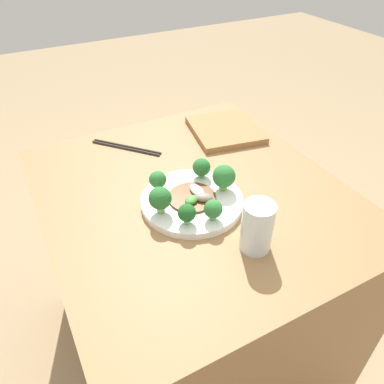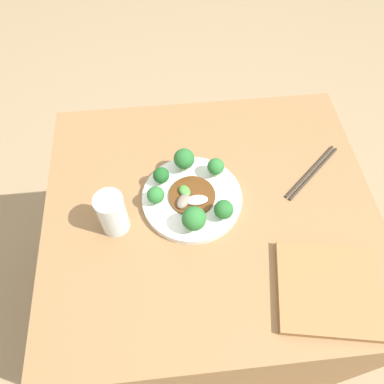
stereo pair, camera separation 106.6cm
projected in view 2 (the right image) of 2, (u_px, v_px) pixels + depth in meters
name	position (u px, v px, depth m)	size (l,w,h in m)	color
ground_plane	(204.00, 296.00, 1.58)	(8.00, 8.00, 0.00)	#9E8460
table	(206.00, 262.00, 1.27)	(0.86, 0.77, 0.73)	olive
plate	(192.00, 198.00, 0.97)	(0.26, 0.26, 0.02)	white
broccoli_southeast	(161.00, 175.00, 0.96)	(0.04, 0.04, 0.05)	#89B76B
broccoli_southwest	(216.00, 167.00, 0.97)	(0.04, 0.04, 0.06)	#70A356
broccoli_north	(194.00, 219.00, 0.88)	(0.06, 0.06, 0.07)	#7AAD5B
broccoli_northwest	(224.00, 210.00, 0.91)	(0.05, 0.05, 0.06)	#70A356
broccoli_south	(184.00, 159.00, 0.98)	(0.05, 0.05, 0.07)	#89B76B
broccoli_east	(156.00, 195.00, 0.93)	(0.04, 0.04, 0.05)	#70A356
stirfry_center	(191.00, 197.00, 0.95)	(0.12, 0.12, 0.02)	#5B3314
drinking_glass	(112.00, 213.00, 0.89)	(0.07, 0.07, 0.12)	silver
chopsticks	(312.00, 172.00, 1.02)	(0.19, 0.17, 0.01)	#2D2823
cutting_board	(328.00, 289.00, 0.84)	(0.26, 0.25, 0.02)	olive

